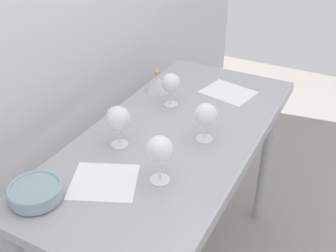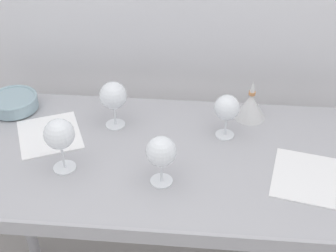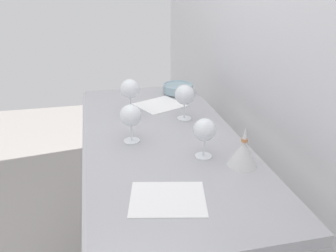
{
  "view_description": "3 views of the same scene",
  "coord_description": "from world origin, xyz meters",
  "px_view_note": "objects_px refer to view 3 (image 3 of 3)",
  "views": [
    {
      "loc": [
        -1.22,
        -0.62,
        1.79
      ],
      "look_at": [
        -0.03,
        0.0,
        0.95
      ],
      "focal_mm": 43.01,
      "sensor_mm": 36.0,
      "label": 1
    },
    {
      "loc": [
        0.13,
        -1.17,
        1.85
      ],
      "look_at": [
        0.03,
        0.01,
        1.0
      ],
      "focal_mm": 50.41,
      "sensor_mm": 36.0,
      "label": 2
    },
    {
      "loc": [
        1.32,
        -0.27,
        1.53
      ],
      "look_at": [
        -0.02,
        0.03,
        0.94
      ],
      "focal_mm": 37.44,
      "sensor_mm": 36.0,
      "label": 3
    }
  ],
  "objects_px": {
    "wine_glass_far_left": "(185,96)",
    "wine_glass_near_center": "(131,116)",
    "tasting_sheet_upper": "(168,199)",
    "tasting_sheet_lower": "(160,105)",
    "wine_glass_near_left": "(130,90)",
    "decanter_funnel": "(243,153)",
    "wine_glass_far_right": "(204,131)",
    "tasting_bowl": "(178,88)"
  },
  "relations": [
    {
      "from": "wine_glass_far_left",
      "to": "wine_glass_near_center",
      "type": "height_order",
      "value": "wine_glass_far_left"
    },
    {
      "from": "tasting_sheet_upper",
      "to": "tasting_sheet_lower",
      "type": "bearing_deg",
      "value": -177.69
    },
    {
      "from": "wine_glass_near_left",
      "to": "decanter_funnel",
      "type": "bearing_deg",
      "value": 29.82
    },
    {
      "from": "wine_glass_near_center",
      "to": "tasting_sheet_lower",
      "type": "xyz_separation_m",
      "value": [
        -0.4,
        0.2,
        -0.11
      ]
    },
    {
      "from": "wine_glass_far_right",
      "to": "tasting_bowl",
      "type": "height_order",
      "value": "wine_glass_far_right"
    },
    {
      "from": "wine_glass_near_left",
      "to": "tasting_bowl",
      "type": "height_order",
      "value": "wine_glass_near_left"
    },
    {
      "from": "wine_glass_near_center",
      "to": "tasting_sheet_lower",
      "type": "bearing_deg",
      "value": 153.71
    },
    {
      "from": "wine_glass_far_right",
      "to": "tasting_bowl",
      "type": "bearing_deg",
      "value": 173.16
    },
    {
      "from": "tasting_bowl",
      "to": "decanter_funnel",
      "type": "height_order",
      "value": "decanter_funnel"
    },
    {
      "from": "wine_glass_far_left",
      "to": "wine_glass_far_right",
      "type": "relative_size",
      "value": 1.09
    },
    {
      "from": "decanter_funnel",
      "to": "wine_glass_far_left",
      "type": "bearing_deg",
      "value": -168.71
    },
    {
      "from": "wine_glass_near_center",
      "to": "tasting_sheet_upper",
      "type": "bearing_deg",
      "value": 7.72
    },
    {
      "from": "wine_glass_near_left",
      "to": "tasting_sheet_upper",
      "type": "xyz_separation_m",
      "value": [
        0.73,
        0.02,
        -0.12
      ]
    },
    {
      "from": "wine_glass_far_right",
      "to": "tasting_bowl",
      "type": "distance_m",
      "value": 0.77
    },
    {
      "from": "wine_glass_far_left",
      "to": "tasting_sheet_lower",
      "type": "relative_size",
      "value": 0.75
    },
    {
      "from": "tasting_sheet_upper",
      "to": "wine_glass_far_left",
      "type": "bearing_deg",
      "value": 172.54
    },
    {
      "from": "wine_glass_far_left",
      "to": "wine_glass_near_left",
      "type": "bearing_deg",
      "value": -115.56
    },
    {
      "from": "tasting_sheet_upper",
      "to": "wine_glass_near_left",
      "type": "bearing_deg",
      "value": -166.24
    },
    {
      "from": "wine_glass_far_left",
      "to": "wine_glass_near_left",
      "type": "height_order",
      "value": "wine_glass_near_left"
    },
    {
      "from": "wine_glass_far_left",
      "to": "tasting_sheet_lower",
      "type": "bearing_deg",
      "value": -160.2
    },
    {
      "from": "wine_glass_near_center",
      "to": "decanter_funnel",
      "type": "bearing_deg",
      "value": 52.92
    },
    {
      "from": "wine_glass_near_left",
      "to": "tasting_sheet_lower",
      "type": "distance_m",
      "value": 0.23
    },
    {
      "from": "wine_glass_near_left",
      "to": "wine_glass_far_right",
      "type": "height_order",
      "value": "wine_glass_near_left"
    },
    {
      "from": "wine_glass_near_left",
      "to": "tasting_sheet_upper",
      "type": "height_order",
      "value": "wine_glass_near_left"
    },
    {
      "from": "wine_glass_near_left",
      "to": "tasting_sheet_lower",
      "type": "xyz_separation_m",
      "value": [
        -0.1,
        0.16,
        -0.12
      ]
    },
    {
      "from": "wine_glass_near_center",
      "to": "decanter_funnel",
      "type": "xyz_separation_m",
      "value": [
        0.28,
        0.37,
        -0.06
      ]
    },
    {
      "from": "wine_glass_far_right",
      "to": "tasting_sheet_lower",
      "type": "xyz_separation_m",
      "value": [
        -0.59,
        -0.05,
        -0.11
      ]
    },
    {
      "from": "wine_glass_near_left",
      "to": "decanter_funnel",
      "type": "height_order",
      "value": "wine_glass_near_left"
    },
    {
      "from": "wine_glass_near_center",
      "to": "tasting_bowl",
      "type": "bearing_deg",
      "value": 149.28
    },
    {
      "from": "tasting_sheet_upper",
      "to": "tasting_sheet_lower",
      "type": "relative_size",
      "value": 1.04
    },
    {
      "from": "wine_glass_near_center",
      "to": "wine_glass_near_left",
      "type": "height_order",
      "value": "wine_glass_near_left"
    },
    {
      "from": "wine_glass_near_left",
      "to": "tasting_sheet_upper",
      "type": "relative_size",
      "value": 0.76
    },
    {
      "from": "wine_glass_near_left",
      "to": "wine_glass_far_left",
      "type": "bearing_deg",
      "value": 64.44
    },
    {
      "from": "wine_glass_near_left",
      "to": "tasting_bowl",
      "type": "distance_m",
      "value": 0.42
    },
    {
      "from": "wine_glass_far_right",
      "to": "tasting_sheet_lower",
      "type": "height_order",
      "value": "wine_glass_far_right"
    },
    {
      "from": "tasting_sheet_lower",
      "to": "decanter_funnel",
      "type": "bearing_deg",
      "value": -9.95
    },
    {
      "from": "wine_glass_far_left",
      "to": "decanter_funnel",
      "type": "xyz_separation_m",
      "value": [
        0.47,
        0.09,
        -0.07
      ]
    },
    {
      "from": "wine_glass_near_left",
      "to": "wine_glass_far_right",
      "type": "bearing_deg",
      "value": 23.48
    },
    {
      "from": "tasting_sheet_lower",
      "to": "decanter_funnel",
      "type": "relative_size",
      "value": 1.52
    },
    {
      "from": "tasting_sheet_upper",
      "to": "decanter_funnel",
      "type": "bearing_deg",
      "value": 127.64
    },
    {
      "from": "wine_glass_far_left",
      "to": "wine_glass_near_left",
      "type": "distance_m",
      "value": 0.27
    },
    {
      "from": "wine_glass_near_left",
      "to": "tasting_sheet_lower",
      "type": "height_order",
      "value": "wine_glass_near_left"
    }
  ]
}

